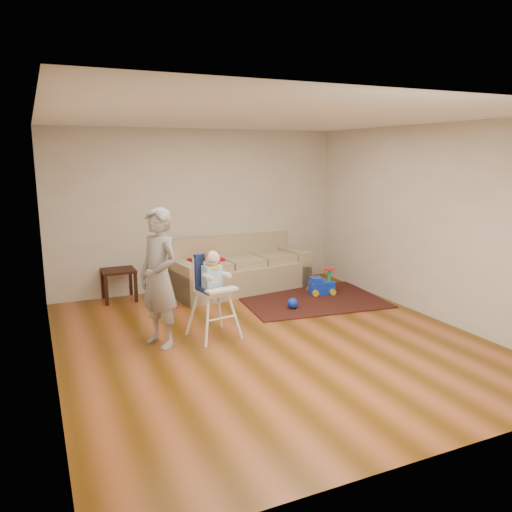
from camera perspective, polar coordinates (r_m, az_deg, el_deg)
name	(u,v)px	position (r m, az deg, el deg)	size (l,w,h in m)	color
ground	(269,339)	(6.37, 1.50, -9.52)	(5.50, 5.50, 0.00)	#553108
room_envelope	(252,187)	(6.43, -0.46, 7.87)	(5.04, 5.52, 2.72)	#BDB5A5
sofa	(241,264)	(8.48, -1.77, -0.95)	(2.44, 1.26, 0.90)	tan
side_table	(119,285)	(8.23, -15.40, -3.17)	(0.51, 0.51, 0.51)	black
area_rug	(311,299)	(8.05, 6.27, -4.95)	(2.17, 1.63, 0.02)	black
ride_on_toy	(322,281)	(8.31, 7.51, -2.85)	(0.39, 0.28, 0.43)	#1035D6
toy_ball	(293,303)	(7.52, 4.22, -5.41)	(0.16, 0.16, 0.16)	#1035D6
high_chair	(213,296)	(6.32, -4.92, -4.54)	(0.60, 0.60, 1.13)	white
adult	(159,278)	(6.06, -11.03, -2.49)	(0.61, 0.40, 1.68)	gray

